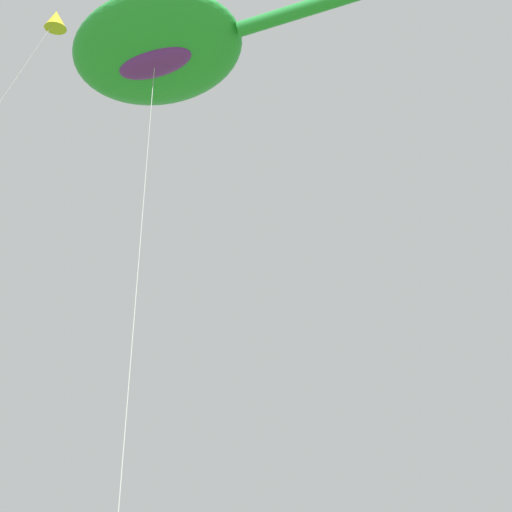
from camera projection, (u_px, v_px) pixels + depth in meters
big_show_kite at (168, 49)px, 18.50m from camera, size 6.35×14.03×17.94m
small_kite_bird_shape at (54, 22)px, 20.63m from camera, size 3.53×3.69×20.42m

